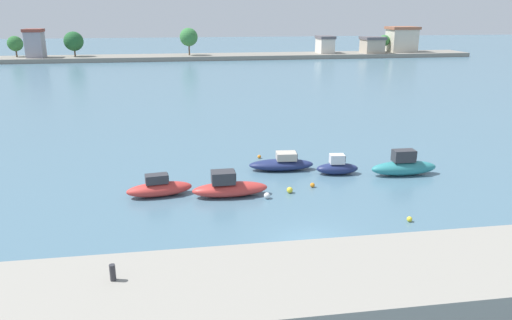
{
  "coord_description": "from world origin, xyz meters",
  "views": [
    {
      "loc": [
        -6.65,
        -22.72,
        12.19
      ],
      "look_at": [
        -1.18,
        12.32,
        1.03
      ],
      "focal_mm": 33.82,
      "sensor_mm": 36.0,
      "label": 1
    }
  ],
  "objects_px": {
    "moored_boat_3": "(337,167)",
    "mooring_buoy_1": "(312,185)",
    "mooring_buoy_4": "(290,190)",
    "moored_boat_0": "(159,188)",
    "mooring_bollard": "(113,273)",
    "mooring_buoy_2": "(259,157)",
    "moored_boat_4": "(404,166)",
    "moored_boat_1": "(229,187)",
    "mooring_buoy_0": "(267,196)",
    "moored_boat_2": "(282,164)",
    "mooring_buoy_3": "(410,219)"
  },
  "relations": [
    {
      "from": "mooring_buoy_4",
      "to": "mooring_buoy_1",
      "type": "bearing_deg",
      "value": 24.06
    },
    {
      "from": "moored_boat_0",
      "to": "moored_boat_1",
      "type": "height_order",
      "value": "moored_boat_1"
    },
    {
      "from": "moored_boat_1",
      "to": "moored_boat_4",
      "type": "xyz_separation_m",
      "value": [
        13.65,
        2.31,
        0.06
      ]
    },
    {
      "from": "moored_boat_3",
      "to": "mooring_buoy_3",
      "type": "relative_size",
      "value": 10.14
    },
    {
      "from": "moored_boat_2",
      "to": "mooring_buoy_4",
      "type": "xyz_separation_m",
      "value": [
        -0.49,
        -4.98,
        -0.31
      ]
    },
    {
      "from": "moored_boat_1",
      "to": "moored_boat_2",
      "type": "relative_size",
      "value": 1.0
    },
    {
      "from": "moored_boat_0",
      "to": "moored_boat_2",
      "type": "distance_m",
      "value": 10.22
    },
    {
      "from": "moored_boat_4",
      "to": "mooring_buoy_4",
      "type": "xyz_separation_m",
      "value": [
        -9.45,
        -2.39,
        -0.48
      ]
    },
    {
      "from": "moored_boat_4",
      "to": "moored_boat_2",
      "type": "bearing_deg",
      "value": 164.51
    },
    {
      "from": "mooring_bollard",
      "to": "mooring_buoy_3",
      "type": "distance_m",
      "value": 18.18
    },
    {
      "from": "mooring_buoy_4",
      "to": "moored_boat_3",
      "type": "bearing_deg",
      "value": 36.81
    },
    {
      "from": "moored_boat_3",
      "to": "moored_boat_1",
      "type": "bearing_deg",
      "value": -154.05
    },
    {
      "from": "mooring_bollard",
      "to": "moored_boat_2",
      "type": "bearing_deg",
      "value": 61.2
    },
    {
      "from": "moored_boat_4",
      "to": "mooring_buoy_1",
      "type": "distance_m",
      "value": 7.78
    },
    {
      "from": "mooring_buoy_0",
      "to": "mooring_buoy_2",
      "type": "height_order",
      "value": "mooring_buoy_0"
    },
    {
      "from": "moored_boat_2",
      "to": "mooring_buoy_1",
      "type": "height_order",
      "value": "moored_boat_2"
    },
    {
      "from": "moored_boat_0",
      "to": "moored_boat_4",
      "type": "distance_m",
      "value": 18.39
    },
    {
      "from": "mooring_buoy_3",
      "to": "moored_boat_2",
      "type": "bearing_deg",
      "value": 117.5
    },
    {
      "from": "moored_boat_2",
      "to": "moored_boat_4",
      "type": "bearing_deg",
      "value": -11.46
    },
    {
      "from": "mooring_bollard",
      "to": "mooring_buoy_2",
      "type": "height_order",
      "value": "mooring_bollard"
    },
    {
      "from": "moored_boat_3",
      "to": "mooring_buoy_2",
      "type": "relative_size",
      "value": 10.99
    },
    {
      "from": "moored_boat_0",
      "to": "moored_boat_4",
      "type": "relative_size",
      "value": 0.89
    },
    {
      "from": "moored_boat_2",
      "to": "mooring_buoy_0",
      "type": "bearing_deg",
      "value": -106.44
    },
    {
      "from": "mooring_buoy_1",
      "to": "moored_boat_0",
      "type": "bearing_deg",
      "value": 179.68
    },
    {
      "from": "mooring_buoy_0",
      "to": "mooring_buoy_1",
      "type": "xyz_separation_m",
      "value": [
        3.59,
        1.61,
        -0.05
      ]
    },
    {
      "from": "mooring_buoy_3",
      "to": "mooring_buoy_4",
      "type": "relative_size",
      "value": 0.77
    },
    {
      "from": "mooring_buoy_2",
      "to": "moored_boat_3",
      "type": "bearing_deg",
      "value": -43.17
    },
    {
      "from": "mooring_buoy_4",
      "to": "moored_boat_2",
      "type": "bearing_deg",
      "value": 84.42
    },
    {
      "from": "mooring_buoy_3",
      "to": "mooring_buoy_0",
      "type": "bearing_deg",
      "value": 147.7
    },
    {
      "from": "moored_boat_2",
      "to": "moored_boat_3",
      "type": "xyz_separation_m",
      "value": [
        4.0,
        -1.62,
        0.03
      ]
    },
    {
      "from": "mooring_buoy_1",
      "to": "moored_boat_4",
      "type": "bearing_deg",
      "value": 11.61
    },
    {
      "from": "moored_boat_3",
      "to": "mooring_buoy_1",
      "type": "relative_size",
      "value": 9.93
    },
    {
      "from": "moored_boat_2",
      "to": "moored_boat_3",
      "type": "relative_size",
      "value": 1.56
    },
    {
      "from": "mooring_bollard",
      "to": "moored_boat_2",
      "type": "distance_m",
      "value": 21.74
    },
    {
      "from": "mooring_bollard",
      "to": "mooring_buoy_2",
      "type": "xyz_separation_m",
      "value": [
        9.15,
        22.27,
        -2.68
      ]
    },
    {
      "from": "mooring_bollard",
      "to": "mooring_buoy_1",
      "type": "distance_m",
      "value": 19.09
    },
    {
      "from": "moored_boat_0",
      "to": "moored_boat_4",
      "type": "bearing_deg",
      "value": -3.6
    },
    {
      "from": "mooring_buoy_1",
      "to": "mooring_buoy_3",
      "type": "xyz_separation_m",
      "value": [
        4.2,
        -6.54,
        -0.0
      ]
    },
    {
      "from": "mooring_buoy_4",
      "to": "moored_boat_4",
      "type": "bearing_deg",
      "value": 14.17
    },
    {
      "from": "mooring_buoy_4",
      "to": "moored_boat_0",
      "type": "bearing_deg",
      "value": 174.31
    },
    {
      "from": "moored_boat_3",
      "to": "moored_boat_4",
      "type": "distance_m",
      "value": 5.06
    },
    {
      "from": "moored_boat_1",
      "to": "mooring_buoy_0",
      "type": "height_order",
      "value": "moored_boat_1"
    },
    {
      "from": "moored_boat_3",
      "to": "mooring_buoy_4",
      "type": "xyz_separation_m",
      "value": [
        -4.49,
        -3.36,
        -0.34
      ]
    },
    {
      "from": "moored_boat_1",
      "to": "mooring_buoy_1",
      "type": "bearing_deg",
      "value": 5.66
    },
    {
      "from": "mooring_bollard",
      "to": "moored_boat_4",
      "type": "distance_m",
      "value": 25.45
    },
    {
      "from": "moored_boat_0",
      "to": "mooring_buoy_3",
      "type": "distance_m",
      "value": 16.33
    },
    {
      "from": "moored_boat_3",
      "to": "mooring_buoy_4",
      "type": "relative_size",
      "value": 7.78
    },
    {
      "from": "moored_boat_1",
      "to": "moored_boat_0",
      "type": "bearing_deg",
      "value": 168.89
    },
    {
      "from": "mooring_buoy_1",
      "to": "mooring_buoy_3",
      "type": "bearing_deg",
      "value": -57.25
    },
    {
      "from": "moored_boat_1",
      "to": "mooring_buoy_0",
      "type": "xyz_separation_m",
      "value": [
        2.46,
        -0.87,
        -0.42
      ]
    }
  ]
}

